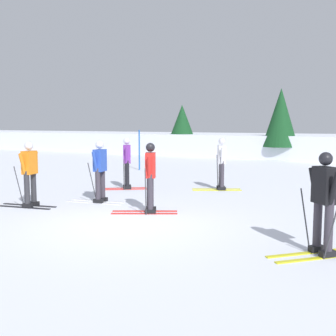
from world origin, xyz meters
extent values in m
plane|color=silver|center=(0.00, 0.00, 0.00)|extent=(120.00, 120.00, 0.00)
cube|color=silver|center=(0.00, 21.05, 0.72)|extent=(80.00, 7.51, 1.45)
cube|color=black|center=(-3.34, 0.17, 0.01)|extent=(1.58, 0.43, 0.02)
cube|color=black|center=(-3.40, 0.44, 0.01)|extent=(1.58, 0.43, 0.02)
cube|color=black|center=(-3.19, 0.20, 0.07)|extent=(0.28, 0.17, 0.10)
cube|color=black|center=(-3.26, 0.47, 0.07)|extent=(0.28, 0.17, 0.10)
cylinder|color=#2D2D33|center=(-3.19, 0.20, 0.55)|extent=(0.14, 0.14, 0.85)
cylinder|color=#2D2D33|center=(-3.26, 0.47, 0.55)|extent=(0.14, 0.14, 0.85)
cube|color=orange|center=(-3.22, 0.34, 1.17)|extent=(0.32, 0.42, 0.60)
cylinder|color=orange|center=(-3.19, 0.09, 1.16)|extent=(0.14, 0.27, 0.55)
cylinder|color=orange|center=(-3.30, 0.58, 1.16)|extent=(0.14, 0.27, 0.55)
sphere|color=silver|center=(-3.22, 0.34, 1.60)|extent=(0.22, 0.22, 0.22)
cylinder|color=#38383D|center=(-3.25, 0.01, 0.56)|extent=(0.10, 0.37, 1.12)
cylinder|color=#38383D|center=(-3.39, 0.62, 0.56)|extent=(0.10, 0.37, 1.12)
cube|color=gold|center=(0.01, 5.17, 0.01)|extent=(1.44, 0.85, 0.02)
cube|color=gold|center=(-0.13, 5.41, 0.01)|extent=(1.44, 0.85, 0.02)
cube|color=black|center=(0.14, 5.24, 0.07)|extent=(0.29, 0.23, 0.10)
cube|color=black|center=(0.00, 5.48, 0.07)|extent=(0.29, 0.23, 0.10)
cylinder|color=#38333D|center=(0.14, 5.24, 0.55)|extent=(0.14, 0.14, 0.85)
cylinder|color=#38333D|center=(0.00, 5.48, 0.55)|extent=(0.14, 0.14, 0.85)
cube|color=white|center=(0.07, 5.36, 1.17)|extent=(0.39, 0.45, 0.60)
cylinder|color=white|center=(0.18, 5.13, 1.16)|extent=(0.20, 0.27, 0.55)
cylinder|color=white|center=(-0.07, 5.57, 1.16)|extent=(0.20, 0.27, 0.55)
sphere|color=silver|center=(0.07, 5.36, 1.60)|extent=(0.22, 0.22, 0.22)
cylinder|color=#38383D|center=(0.12, 5.07, 0.56)|extent=(0.23, 0.39, 1.13)
cylinder|color=#38383D|center=(-0.15, 5.56, 0.56)|extent=(0.23, 0.39, 1.13)
cube|color=silver|center=(-2.15, 1.55, 0.01)|extent=(1.58, 0.42, 0.02)
cube|color=silver|center=(-2.20, 1.82, 0.01)|extent=(1.58, 0.42, 0.02)
cube|color=black|center=(-2.00, 1.58, 0.07)|extent=(0.28, 0.17, 0.10)
cube|color=black|center=(-2.06, 1.85, 0.07)|extent=(0.28, 0.17, 0.10)
cylinder|color=#38333D|center=(-2.00, 1.58, 0.55)|extent=(0.14, 0.14, 0.85)
cylinder|color=#38333D|center=(-2.06, 1.85, 0.55)|extent=(0.14, 0.14, 0.85)
cube|color=#284CB7|center=(-2.03, 1.71, 1.17)|extent=(0.31, 0.42, 0.60)
cylinder|color=#284CB7|center=(-2.00, 1.47, 1.16)|extent=(0.14, 0.27, 0.55)
cylinder|color=#284CB7|center=(-2.10, 1.95, 1.16)|extent=(0.14, 0.27, 0.55)
sphere|color=silver|center=(-2.03, 1.71, 1.60)|extent=(0.22, 0.22, 0.22)
cylinder|color=#38383D|center=(-2.07, 1.44, 0.57)|extent=(0.12, 0.48, 1.15)
cylinder|color=#38383D|center=(-2.18, 1.95, 0.57)|extent=(0.12, 0.48, 1.15)
cube|color=red|center=(-0.20, 1.09, 0.01)|extent=(1.44, 0.86, 0.02)
cube|color=red|center=(-0.33, 1.33, 0.01)|extent=(1.44, 0.86, 0.02)
cube|color=black|center=(-0.07, 1.16, 0.07)|extent=(0.29, 0.23, 0.10)
cube|color=black|center=(-0.20, 1.41, 0.07)|extent=(0.29, 0.23, 0.10)
cylinder|color=#38333D|center=(-0.07, 1.16, 0.55)|extent=(0.14, 0.14, 0.85)
cylinder|color=#38333D|center=(-0.20, 1.41, 0.55)|extent=(0.14, 0.14, 0.85)
cube|color=red|center=(-0.13, 1.28, 1.17)|extent=(0.39, 0.45, 0.60)
cylinder|color=red|center=(-0.03, 1.06, 1.16)|extent=(0.20, 0.27, 0.55)
cylinder|color=red|center=(-0.27, 1.49, 1.16)|extent=(0.20, 0.27, 0.55)
sphere|color=black|center=(-0.13, 1.28, 1.60)|extent=(0.22, 0.22, 0.22)
cylinder|color=#38383D|center=(-0.05, 0.92, 0.57)|extent=(0.16, 0.26, 1.15)
cylinder|color=#38383D|center=(-0.40, 1.55, 0.57)|extent=(0.16, 0.26, 1.15)
cube|color=red|center=(-2.78, 3.81, 0.01)|extent=(1.34, 1.02, 0.02)
cube|color=red|center=(-2.95, 4.04, 0.01)|extent=(1.34, 1.02, 0.02)
cube|color=black|center=(-2.66, 3.90, 0.07)|extent=(0.28, 0.25, 0.10)
cube|color=black|center=(-2.83, 4.13, 0.07)|extent=(0.28, 0.25, 0.10)
cylinder|color=black|center=(-2.66, 3.90, 0.55)|extent=(0.14, 0.14, 0.85)
cylinder|color=black|center=(-2.83, 4.13, 0.55)|extent=(0.14, 0.14, 0.85)
cube|color=purple|center=(-2.75, 4.01, 1.17)|extent=(0.42, 0.45, 0.60)
cylinder|color=purple|center=(-2.61, 3.80, 1.16)|extent=(0.22, 0.26, 0.55)
cylinder|color=purple|center=(-2.91, 4.20, 1.16)|extent=(0.22, 0.26, 0.55)
sphere|color=silver|center=(-2.75, 4.01, 1.60)|extent=(0.22, 0.22, 0.22)
cylinder|color=#38383D|center=(-2.63, 3.68, 0.52)|extent=(0.21, 0.27, 1.04)
cylinder|color=#38383D|center=(-3.03, 4.23, 0.52)|extent=(0.21, 0.27, 1.04)
cube|color=gold|center=(4.03, -0.27, 0.01)|extent=(1.18, 1.21, 0.02)
cube|color=gold|center=(3.83, -0.08, 0.01)|extent=(1.18, 1.21, 0.02)
cube|color=black|center=(4.13, -0.17, 0.07)|extent=(0.27, 0.27, 0.10)
cube|color=black|center=(3.93, 0.03, 0.07)|extent=(0.27, 0.27, 0.10)
cylinder|color=#38333D|center=(4.13, -0.17, 0.55)|extent=(0.14, 0.14, 0.85)
cylinder|color=#38333D|center=(3.93, 0.03, 0.55)|extent=(0.14, 0.14, 0.85)
cube|color=black|center=(4.03, -0.07, 1.17)|extent=(0.44, 0.44, 0.60)
cylinder|color=black|center=(4.20, -0.26, 1.16)|extent=(0.25, 0.24, 0.55)
cylinder|color=black|center=(3.84, 0.09, 1.16)|extent=(0.25, 0.24, 0.55)
sphere|color=black|center=(4.03, -0.07, 1.60)|extent=(0.22, 0.22, 0.22)
cylinder|color=#38383D|center=(4.20, -0.37, 0.52)|extent=(0.26, 0.25, 1.06)
cylinder|color=#38383D|center=(3.72, 0.09, 0.52)|extent=(0.26, 0.25, 1.06)
cube|color=#B7B2A3|center=(4.18, 0.08, 1.19)|extent=(0.33, 0.32, 0.40)
cylinder|color=#1E56AD|center=(-5.51, 8.96, 0.94)|extent=(0.07, 0.07, 1.88)
cylinder|color=#513823|center=(-8.24, 18.61, 0.38)|extent=(0.22, 0.22, 0.76)
cone|color=#14421E|center=(-8.24, 18.61, 2.14)|extent=(2.10, 2.10, 2.75)
cylinder|color=#513823|center=(-1.15, 17.90, 0.39)|extent=(0.17, 0.17, 0.78)
cone|color=#14421E|center=(-1.15, 17.90, 2.55)|extent=(2.15, 2.15, 3.54)
camera|label=1|loc=(5.00, -6.99, 2.16)|focal=43.36mm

